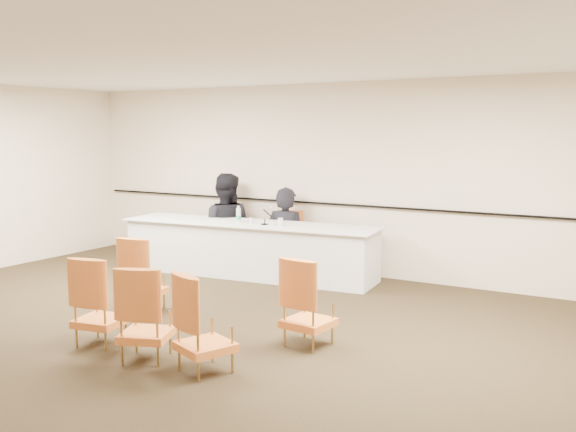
% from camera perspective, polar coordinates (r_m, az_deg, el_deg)
% --- Properties ---
extents(floor, '(10.00, 10.00, 0.00)m').
position_cam_1_polar(floor, '(7.09, -9.82, -10.98)').
color(floor, black).
rests_on(floor, ground).
extents(ceiling, '(10.00, 10.00, 0.00)m').
position_cam_1_polar(ceiling, '(6.78, -10.40, 13.87)').
color(ceiling, white).
rests_on(ceiling, ground).
extents(wall_back, '(10.00, 0.04, 3.00)m').
position_cam_1_polar(wall_back, '(10.14, 4.77, 3.30)').
color(wall_back, beige).
rests_on(wall_back, ground).
extents(wall_rail, '(9.80, 0.04, 0.03)m').
position_cam_1_polar(wall_rail, '(10.14, 4.64, 1.03)').
color(wall_rail, black).
rests_on(wall_rail, wall_back).
extents(panel_table, '(4.22, 1.37, 0.83)m').
position_cam_1_polar(panel_table, '(10.06, -3.49, -2.95)').
color(panel_table, silver).
rests_on(panel_table, ground).
extents(panelist_main, '(0.76, 0.56, 1.92)m').
position_cam_1_polar(panelist_main, '(10.43, -0.21, -2.67)').
color(panelist_main, black).
rests_on(panelist_main, ground).
extents(panelist_main_chair, '(0.55, 0.55, 0.95)m').
position_cam_1_polar(panelist_main_chair, '(10.42, -0.21, -2.24)').
color(panelist_main_chair, '#C66723').
rests_on(panelist_main_chair, ground).
extents(panelist_second, '(1.17, 1.05, 1.98)m').
position_cam_1_polar(panelist_second, '(10.92, -5.60, -1.37)').
color(panelist_second, black).
rests_on(panelist_second, ground).
extents(panelist_second_chair, '(0.55, 0.55, 0.95)m').
position_cam_1_polar(panelist_second_chair, '(10.93, -5.60, -1.81)').
color(panelist_second_chair, '#C66723').
rests_on(panelist_second_chair, ground).
extents(papers, '(0.33, 0.26, 0.00)m').
position_cam_1_polar(papers, '(9.84, -1.90, -0.71)').
color(papers, white).
rests_on(papers, panel_table).
extents(microphone, '(0.13, 0.21, 0.28)m').
position_cam_1_polar(microphone, '(9.73, -2.08, 0.03)').
color(microphone, black).
rests_on(microphone, panel_table).
extents(water_bottle, '(0.09, 0.09, 0.26)m').
position_cam_1_polar(water_bottle, '(10.04, -4.42, 0.17)').
color(water_bottle, teal).
rests_on(water_bottle, panel_table).
extents(drinking_glass, '(0.09, 0.09, 0.10)m').
position_cam_1_polar(drinking_glass, '(9.84, -3.29, -0.43)').
color(drinking_glass, silver).
rests_on(drinking_glass, panel_table).
extents(coffee_cup, '(0.10, 0.10, 0.12)m').
position_cam_1_polar(coffee_cup, '(9.63, -0.67, -0.54)').
color(coffee_cup, silver).
rests_on(coffee_cup, panel_table).
extents(aud_chair_front_left, '(0.57, 0.57, 0.95)m').
position_cam_1_polar(aud_chair_front_left, '(8.23, -12.75, -5.04)').
color(aud_chair_front_left, '#C66723').
rests_on(aud_chair_front_left, ground).
extents(aud_chair_front_right, '(0.55, 0.55, 0.95)m').
position_cam_1_polar(aud_chair_front_right, '(6.75, 1.86, -7.61)').
color(aud_chair_front_right, '#C66723').
rests_on(aud_chair_front_right, ground).
extents(aud_chair_back_left, '(0.59, 0.59, 0.95)m').
position_cam_1_polar(aud_chair_back_left, '(7.08, -16.35, -7.19)').
color(aud_chair_back_left, '#C66723').
rests_on(aud_chair_back_left, ground).
extents(aud_chair_back_mid, '(0.65, 0.65, 0.95)m').
position_cam_1_polar(aud_chair_back_mid, '(6.51, -12.53, -8.36)').
color(aud_chair_back_mid, '#C66723').
rests_on(aud_chair_back_mid, ground).
extents(aud_chair_back_right, '(0.65, 0.65, 0.95)m').
position_cam_1_polar(aud_chair_back_right, '(6.08, -7.38, -9.38)').
color(aud_chair_back_right, '#C66723').
rests_on(aud_chair_back_right, ground).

